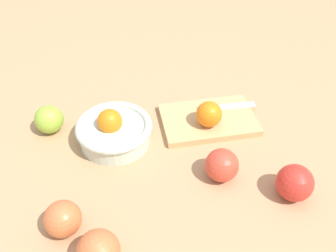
{
  "coord_description": "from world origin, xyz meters",
  "views": [
    {
      "loc": [
        -0.18,
        -0.6,
        0.66
      ],
      "look_at": [
        0.02,
        0.07,
        0.04
      ],
      "focal_mm": 39.94,
      "sensor_mm": 36.0,
      "label": 1
    }
  ],
  "objects_px": {
    "orange_on_board": "(209,114)",
    "apple_front_right_2": "(222,165)",
    "apple_front_left": "(63,219)",
    "apple_back_left": "(49,119)",
    "knife": "(220,106)",
    "apple_front_right": "(295,183)",
    "cutting_board": "(208,120)",
    "bowl": "(114,130)",
    "apple_front_left_2": "(98,251)"
  },
  "relations": [
    {
      "from": "apple_front_left",
      "to": "bowl",
      "type": "bearing_deg",
      "value": 57.28
    },
    {
      "from": "knife",
      "to": "apple_front_left_2",
      "type": "height_order",
      "value": "apple_front_left_2"
    },
    {
      "from": "apple_back_left",
      "to": "cutting_board",
      "type": "bearing_deg",
      "value": -12.93
    },
    {
      "from": "bowl",
      "to": "apple_front_right_2",
      "type": "height_order",
      "value": "bowl"
    },
    {
      "from": "cutting_board",
      "to": "knife",
      "type": "height_order",
      "value": "knife"
    },
    {
      "from": "apple_back_left",
      "to": "apple_front_left_2",
      "type": "relative_size",
      "value": 0.92
    },
    {
      "from": "orange_on_board",
      "to": "apple_front_right",
      "type": "relative_size",
      "value": 0.83
    },
    {
      "from": "orange_on_board",
      "to": "apple_front_left_2",
      "type": "relative_size",
      "value": 0.83
    },
    {
      "from": "apple_back_left",
      "to": "apple_front_right",
      "type": "bearing_deg",
      "value": -37.47
    },
    {
      "from": "bowl",
      "to": "cutting_board",
      "type": "bearing_deg",
      "value": -0.83
    },
    {
      "from": "apple_back_left",
      "to": "knife",
      "type": "bearing_deg",
      "value": -8.08
    },
    {
      "from": "apple_front_left",
      "to": "orange_on_board",
      "type": "bearing_deg",
      "value": 27.1
    },
    {
      "from": "orange_on_board",
      "to": "apple_front_right_2",
      "type": "relative_size",
      "value": 0.87
    },
    {
      "from": "apple_front_left",
      "to": "apple_front_right_2",
      "type": "bearing_deg",
      "value": 6.07
    },
    {
      "from": "apple_front_left",
      "to": "apple_back_left",
      "type": "distance_m",
      "value": 0.32
    },
    {
      "from": "apple_front_right",
      "to": "apple_front_left_2",
      "type": "relative_size",
      "value": 1.0
    },
    {
      "from": "bowl",
      "to": "apple_front_left",
      "type": "distance_m",
      "value": 0.27
    },
    {
      "from": "bowl",
      "to": "orange_on_board",
      "type": "height_order",
      "value": "bowl"
    },
    {
      "from": "bowl",
      "to": "orange_on_board",
      "type": "distance_m",
      "value": 0.24
    },
    {
      "from": "knife",
      "to": "apple_front_right",
      "type": "distance_m",
      "value": 0.31
    },
    {
      "from": "apple_back_left",
      "to": "apple_front_left",
      "type": "bearing_deg",
      "value": -89.02
    },
    {
      "from": "bowl",
      "to": "apple_front_left_2",
      "type": "distance_m",
      "value": 0.33
    },
    {
      "from": "apple_front_right",
      "to": "orange_on_board",
      "type": "bearing_deg",
      "value": 110.33
    },
    {
      "from": "cutting_board",
      "to": "apple_front_right",
      "type": "distance_m",
      "value": 0.29
    },
    {
      "from": "cutting_board",
      "to": "apple_front_left",
      "type": "xyz_separation_m",
      "value": [
        -0.4,
        -0.22,
        0.03
      ]
    },
    {
      "from": "apple_back_left",
      "to": "apple_front_right_2",
      "type": "relative_size",
      "value": 0.96
    },
    {
      "from": "orange_on_board",
      "to": "knife",
      "type": "distance_m",
      "value": 0.08
    },
    {
      "from": "cutting_board",
      "to": "apple_back_left",
      "type": "xyz_separation_m",
      "value": [
        -0.4,
        0.09,
        0.03
      ]
    },
    {
      "from": "orange_on_board",
      "to": "apple_front_right_2",
      "type": "xyz_separation_m",
      "value": [
        -0.03,
        -0.16,
        -0.01
      ]
    },
    {
      "from": "apple_front_right",
      "to": "apple_front_right_2",
      "type": "xyz_separation_m",
      "value": [
        -0.13,
        0.09,
        -0.0
      ]
    },
    {
      "from": "bowl",
      "to": "knife",
      "type": "xyz_separation_m",
      "value": [
        0.3,
        0.03,
        -0.01
      ]
    },
    {
      "from": "bowl",
      "to": "apple_front_left",
      "type": "relative_size",
      "value": 2.55
    },
    {
      "from": "apple_front_right_2",
      "to": "apple_front_left_2",
      "type": "bearing_deg",
      "value": -156.62
    },
    {
      "from": "apple_front_right_2",
      "to": "apple_front_right",
      "type": "bearing_deg",
      "value": -36.59
    },
    {
      "from": "knife",
      "to": "apple_front_right_2",
      "type": "distance_m",
      "value": 0.23
    },
    {
      "from": "apple_front_left_2",
      "to": "knife",
      "type": "bearing_deg",
      "value": 41.64
    },
    {
      "from": "orange_on_board",
      "to": "knife",
      "type": "height_order",
      "value": "orange_on_board"
    },
    {
      "from": "apple_front_left",
      "to": "apple_back_left",
      "type": "bearing_deg",
      "value": 90.98
    },
    {
      "from": "orange_on_board",
      "to": "apple_back_left",
      "type": "bearing_deg",
      "value": 163.23
    },
    {
      "from": "bowl",
      "to": "apple_back_left",
      "type": "relative_size",
      "value": 2.58
    },
    {
      "from": "cutting_board",
      "to": "apple_front_left",
      "type": "bearing_deg",
      "value": -150.71
    },
    {
      "from": "apple_front_right",
      "to": "apple_front_left_2",
      "type": "height_order",
      "value": "same"
    },
    {
      "from": "apple_front_right",
      "to": "apple_front_right_2",
      "type": "relative_size",
      "value": 1.05
    },
    {
      "from": "cutting_board",
      "to": "orange_on_board",
      "type": "bearing_deg",
      "value": -114.35
    },
    {
      "from": "orange_on_board",
      "to": "cutting_board",
      "type": "bearing_deg",
      "value": 65.65
    },
    {
      "from": "orange_on_board",
      "to": "knife",
      "type": "xyz_separation_m",
      "value": [
        0.06,
        0.05,
        -0.03
      ]
    },
    {
      "from": "bowl",
      "to": "apple_front_left",
      "type": "bearing_deg",
      "value": -122.72
    },
    {
      "from": "apple_front_right_2",
      "to": "apple_front_left_2",
      "type": "distance_m",
      "value": 0.33
    },
    {
      "from": "knife",
      "to": "apple_front_right",
      "type": "height_order",
      "value": "apple_front_right"
    },
    {
      "from": "knife",
      "to": "apple_back_left",
      "type": "relative_size",
      "value": 2.11
    }
  ]
}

